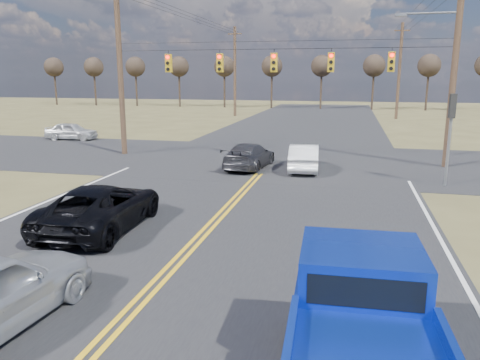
% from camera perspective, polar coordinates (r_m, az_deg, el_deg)
% --- Properties ---
extents(ground, '(160.00, 160.00, 0.00)m').
position_cam_1_polar(ground, '(9.70, -14.10, -16.33)').
color(ground, brown).
rests_on(ground, ground).
extents(road_main, '(14.00, 120.00, 0.02)m').
position_cam_1_polar(road_main, '(18.54, 0.01, -1.84)').
color(road_main, '#28282B').
rests_on(road_main, ground).
extents(road_cross, '(120.00, 12.00, 0.02)m').
position_cam_1_polar(road_cross, '(26.22, 3.99, 2.43)').
color(road_cross, '#28282B').
rests_on(road_cross, ground).
extents(signal_gantry, '(19.60, 4.83, 10.00)m').
position_cam_1_polar(signal_gantry, '(25.52, 5.23, 13.56)').
color(signal_gantry, '#473323').
rests_on(signal_gantry, ground).
extents(utility_poles, '(19.60, 58.32, 10.00)m').
position_cam_1_polar(utility_poles, '(24.82, 3.79, 13.99)').
color(utility_poles, '#473323').
rests_on(utility_poles, ground).
extents(treeline, '(87.00, 117.80, 7.40)m').
position_cam_1_polar(treeline, '(34.70, 6.59, 14.33)').
color(treeline, '#33261C').
rests_on(treeline, ground).
extents(pickup_truck, '(2.39, 5.60, 2.07)m').
position_cam_1_polar(pickup_truck, '(6.81, 14.89, -20.06)').
color(pickup_truck, black).
rests_on(pickup_truck, ground).
extents(black_suv, '(2.49, 5.11, 1.40)m').
position_cam_1_polar(black_suv, '(14.95, -16.56, -3.16)').
color(black_suv, black).
rests_on(black_suv, ground).
extents(white_car_queue, '(1.67, 4.09, 1.32)m').
position_cam_1_polar(white_car_queue, '(23.42, 7.81, 2.75)').
color(white_car_queue, white).
rests_on(white_car_queue, ground).
extents(dgrey_car_queue, '(2.22, 4.52, 1.26)m').
position_cam_1_polar(dgrey_car_queue, '(23.83, 1.14, 2.97)').
color(dgrey_car_queue, '#343439').
rests_on(dgrey_car_queue, ground).
extents(cross_car_west, '(1.81, 3.85, 1.27)m').
position_cam_1_polar(cross_car_west, '(36.57, -19.87, 5.62)').
color(cross_car_west, silver).
rests_on(cross_car_west, ground).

